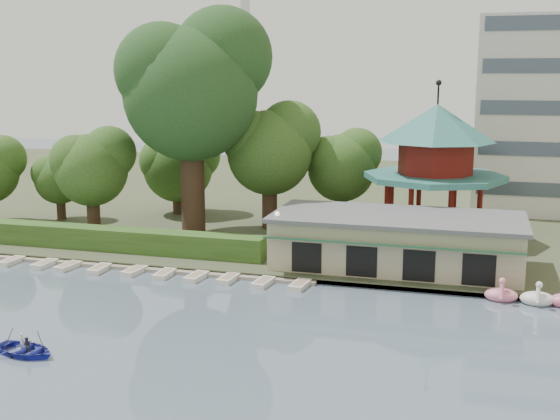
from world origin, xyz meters
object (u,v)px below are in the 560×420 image
at_px(dock, 104,264).
at_px(rowboat_with_passengers, 25,345).
at_px(boathouse, 397,240).
at_px(pavilion, 435,158).
at_px(big_tree, 193,82).

xyz_separation_m(dock, rowboat_with_passengers, (4.94, -16.86, 0.40)).
height_order(dock, boathouse, boathouse).
xyz_separation_m(dock, boathouse, (22.00, 4.77, 2.25)).
bearing_deg(pavilion, boathouse, -101.28).
relative_size(dock, pavilion, 2.52).
relative_size(boathouse, big_tree, 0.92).
bearing_deg(dock, pavilion, 31.66).
bearing_deg(dock, boathouse, 12.24).
bearing_deg(rowboat_with_passengers, big_tree, 93.66).
height_order(dock, big_tree, big_tree).
xyz_separation_m(dock, pavilion, (24.00, 14.80, 7.36)).
xyz_separation_m(boathouse, rowboat_with_passengers, (-17.06, -21.64, -1.85)).
distance_m(dock, boathouse, 22.62).
distance_m(dock, big_tree, 17.94).
xyz_separation_m(boathouse, big_tree, (-18.84, 6.22, 11.57)).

